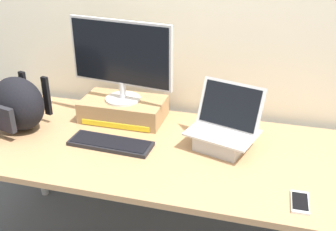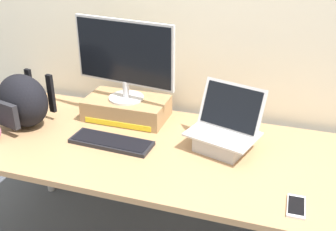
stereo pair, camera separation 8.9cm
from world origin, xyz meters
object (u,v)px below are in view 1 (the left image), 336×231
at_px(toner_box_yellow, 124,109).
at_px(open_laptop, 223,135).
at_px(external_keyboard, 111,143).
at_px(cell_phone, 300,202).
at_px(desktop_monitor, 121,58).
at_px(messenger_backpack, 18,104).

distance_m(toner_box_yellow, open_laptop, 0.60).
xyz_separation_m(external_keyboard, cell_phone, (0.90, -0.23, -0.01)).
xyz_separation_m(desktop_monitor, cell_phone, (0.94, -0.53, -0.35)).
bearing_deg(external_keyboard, messenger_backpack, 177.66).
bearing_deg(external_keyboard, toner_box_yellow, 100.94).
distance_m(desktop_monitor, messenger_backpack, 0.59).
relative_size(toner_box_yellow, cell_phone, 3.13).
height_order(toner_box_yellow, open_laptop, open_laptop).
height_order(external_keyboard, messenger_backpack, messenger_backpack).
relative_size(desktop_monitor, external_keyboard, 1.36).
bearing_deg(open_laptop, cell_phone, -28.09).
relative_size(toner_box_yellow, desktop_monitor, 0.78).
bearing_deg(messenger_backpack, open_laptop, 18.35).
height_order(open_laptop, messenger_backpack, open_laptop).
bearing_deg(external_keyboard, desktop_monitor, 101.02).
bearing_deg(desktop_monitor, external_keyboard, -73.86).
distance_m(toner_box_yellow, cell_phone, 1.08).
height_order(messenger_backpack, cell_phone, messenger_backpack).
bearing_deg(toner_box_yellow, open_laptop, -16.17).
bearing_deg(toner_box_yellow, external_keyboard, -81.75).
relative_size(open_laptop, messenger_backpack, 1.08).
bearing_deg(desktop_monitor, open_laptop, -8.24).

